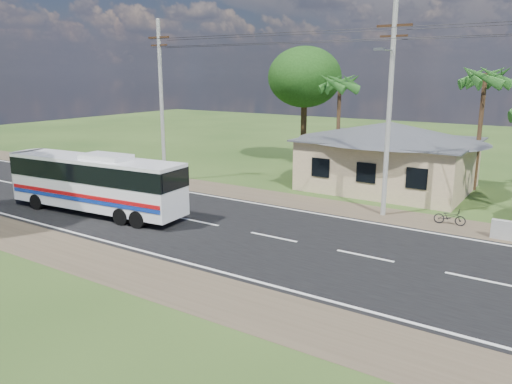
% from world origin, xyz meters
% --- Properties ---
extents(ground, '(120.00, 120.00, 0.00)m').
position_xyz_m(ground, '(0.00, 0.00, 0.00)').
color(ground, '#254017').
rests_on(ground, ground).
extents(road, '(120.00, 16.00, 0.03)m').
position_xyz_m(road, '(0.00, 0.00, 0.01)').
color(road, black).
rests_on(road, ground).
extents(house, '(12.40, 10.00, 5.00)m').
position_xyz_m(house, '(1.00, 13.00, 2.64)').
color(house, '#C9AF86').
rests_on(house, ground).
extents(utility_poles, '(32.80, 2.22, 11.00)m').
position_xyz_m(utility_poles, '(2.67, 6.49, 5.77)').
color(utility_poles, '#9E9E99').
rests_on(utility_poles, ground).
extents(palm_mid, '(2.80, 2.80, 8.20)m').
position_xyz_m(palm_mid, '(6.00, 15.50, 7.16)').
color(palm_mid, '#47301E').
rests_on(palm_mid, ground).
extents(palm_far, '(2.80, 2.80, 7.70)m').
position_xyz_m(palm_far, '(-4.00, 16.00, 6.68)').
color(palm_far, '#47301E').
rests_on(palm_far, ground).
extents(tree_behind_house, '(6.00, 6.00, 9.61)m').
position_xyz_m(tree_behind_house, '(-8.00, 18.00, 7.12)').
color(tree_behind_house, '#47301E').
rests_on(tree_behind_house, ground).
extents(coach_bus, '(10.93, 3.22, 3.35)m').
position_xyz_m(coach_bus, '(-10.20, -1.76, 1.91)').
color(coach_bus, silver).
rests_on(coach_bus, ground).
extents(motorcycle, '(1.58, 0.66, 0.81)m').
position_xyz_m(motorcycle, '(6.43, 6.63, 0.41)').
color(motorcycle, black).
rests_on(motorcycle, ground).
extents(small_car, '(3.28, 4.55, 1.44)m').
position_xyz_m(small_car, '(-16.42, 2.76, 0.72)').
color(small_car, '#2B2B2D').
rests_on(small_car, ground).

